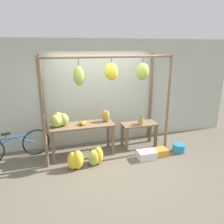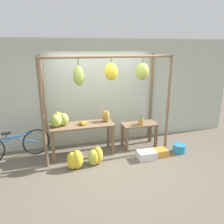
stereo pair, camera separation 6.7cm
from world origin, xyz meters
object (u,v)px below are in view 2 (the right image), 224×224
at_px(banana_pile_on_table, 59,120).
at_px(banana_pile_ground_right, 95,157).
at_px(parked_bicycle, 14,146).
at_px(fruit_crate_white, 146,155).
at_px(papaya_pile, 106,116).
at_px(fruit_crate_purple, 159,153).
at_px(blue_bucket, 179,148).
at_px(orange_pile, 83,123).
at_px(pineapple_cluster, 141,120).
at_px(banana_pile_ground_left, 75,160).

relative_size(banana_pile_on_table, banana_pile_ground_right, 1.22).
distance_m(banana_pile_ground_right, parked_bicycle, 1.95).
xyz_separation_m(fruit_crate_white, parked_bicycle, (-3.04, 0.84, 0.25)).
relative_size(parked_bicycle, papaya_pile, 5.77).
xyz_separation_m(banana_pile_ground_right, fruit_crate_purple, (1.61, -0.04, -0.10)).
height_order(blue_bucket, papaya_pile, papaya_pile).
bearing_deg(orange_pile, fruit_crate_purple, -17.87).
distance_m(fruit_crate_white, parked_bicycle, 3.17).
height_order(banana_pile_on_table, fruit_crate_purple, banana_pile_on_table).
xyz_separation_m(orange_pile, banana_pile_ground_right, (0.16, -0.53, -0.64)).
bearing_deg(pineapple_cluster, fruit_crate_purple, -64.30).
height_order(papaya_pile, fruit_crate_purple, papaya_pile).
distance_m(banana_pile_ground_left, fruit_crate_purple, 2.07).
bearing_deg(orange_pile, fruit_crate_white, -23.75).
xyz_separation_m(banana_pile_on_table, fruit_crate_white, (1.97, -0.69, -0.85)).
bearing_deg(orange_pile, papaya_pile, 9.40).
xyz_separation_m(banana_pile_on_table, blue_bucket, (2.91, -0.60, -0.84)).
bearing_deg(banana_pile_on_table, banana_pile_ground_right, -39.96).
xyz_separation_m(banana_pile_on_table, banana_pile_ground_right, (0.72, -0.60, -0.76)).
distance_m(pineapple_cluster, banana_pile_ground_left, 1.97).
distance_m(banana_pile_on_table, parked_bicycle, 1.24).
height_order(banana_pile_ground_left, blue_bucket, banana_pile_ground_left).
bearing_deg(papaya_pile, pineapple_cluster, -6.52).
bearing_deg(papaya_pile, parked_bicycle, 176.73).
relative_size(orange_pile, papaya_pile, 0.70).
bearing_deg(blue_bucket, banana_pile_ground_right, -179.90).
bearing_deg(pineapple_cluster, banana_pile_ground_right, -158.67).
bearing_deg(blue_bucket, fruit_crate_white, -174.38).
distance_m(orange_pile, fruit_crate_purple, 2.01).
distance_m(banana_pile_on_table, pineapple_cluster, 2.07).
distance_m(banana_pile_on_table, fruit_crate_white, 2.25).
distance_m(pineapple_cluster, blue_bucket, 1.20).
xyz_separation_m(banana_pile_on_table, pineapple_cluster, (2.06, -0.08, -0.18)).
bearing_deg(blue_bucket, parked_bicycle, 169.34).
distance_m(orange_pile, blue_bucket, 2.52).
height_order(pineapple_cluster, fruit_crate_white, pineapple_cluster).
bearing_deg(fruit_crate_white, blue_bucket, 5.62).
bearing_deg(pineapple_cluster, blue_bucket, -31.25).
bearing_deg(orange_pile, banana_pile_ground_left, -115.40).
relative_size(parked_bicycle, fruit_crate_purple, 4.28).
bearing_deg(fruit_crate_purple, blue_bucket, 4.40).
relative_size(pineapple_cluster, fruit_crate_white, 0.69).
bearing_deg(fruit_crate_purple, pineapple_cluster, 115.70).
xyz_separation_m(banana_pile_on_table, papaya_pile, (1.14, 0.03, -0.01)).
relative_size(orange_pile, blue_bucket, 0.63).
xyz_separation_m(banana_pile_on_table, banana_pile_ground_left, (0.27, -0.68, -0.73)).
xyz_separation_m(parked_bicycle, fruit_crate_purple, (3.40, -0.80, -0.26)).
relative_size(banana_pile_ground_right, parked_bicycle, 0.26).
distance_m(orange_pile, papaya_pile, 0.60).
relative_size(banana_pile_ground_right, fruit_crate_white, 0.99).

